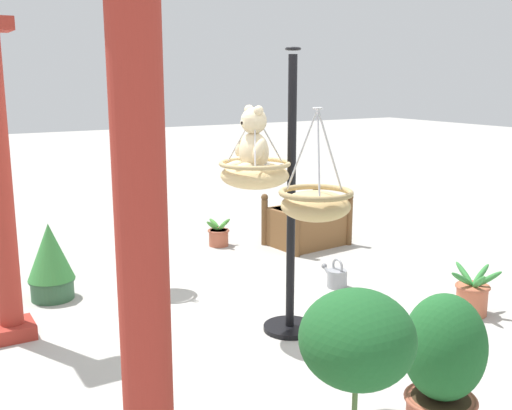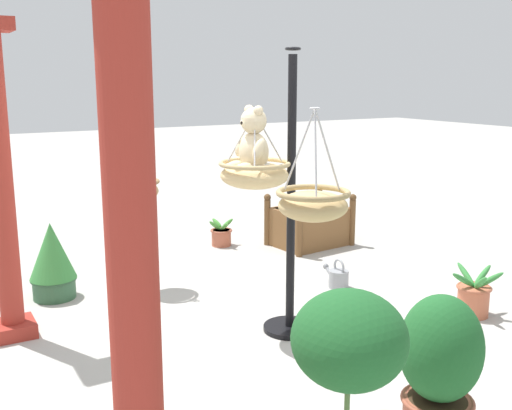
{
  "view_description": "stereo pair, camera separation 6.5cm",
  "coord_description": "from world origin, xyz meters",
  "px_view_note": "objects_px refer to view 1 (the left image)",
  "views": [
    {
      "loc": [
        -4.2,
        2.48,
        2.08
      ],
      "look_at": [
        -0.04,
        0.03,
        1.06
      ],
      "focal_mm": 42.46,
      "sensor_mm": 36.0,
      "label": 1
    },
    {
      "loc": [
        -4.23,
        2.43,
        2.08
      ],
      "look_at": [
        -0.04,
        0.03,
        1.06
      ],
      "focal_mm": 42.46,
      "sensor_mm": 36.0,
      "label": 2
    }
  ],
  "objects_px": {
    "greenhouse_pillar_right": "(144,297)",
    "watering_can": "(337,277)",
    "display_pole_central": "(291,250)",
    "hanging_basket_right_low": "(136,190)",
    "greenhouse_pillar_left": "(1,192)",
    "potted_plant_fern_front": "(443,366)",
    "potted_plant_flowering_red": "(355,386)",
    "potted_plant_trailing_ivy": "(50,261)",
    "hanging_basket_left_high": "(316,203)",
    "wooden_planter_box": "(307,224)",
    "teddy_bear": "(252,144)",
    "potted_plant_conical_shrub": "(472,295)",
    "hanging_basket_with_teddy": "(255,173)",
    "potted_plant_tall_leafy": "(219,235)"
  },
  "relations": [
    {
      "from": "teddy_bear",
      "to": "wooden_planter_box",
      "type": "relative_size",
      "value": 0.53
    },
    {
      "from": "potted_plant_fern_front",
      "to": "watering_can",
      "type": "height_order",
      "value": "potted_plant_fern_front"
    },
    {
      "from": "hanging_basket_right_low",
      "to": "hanging_basket_with_teddy",
      "type": "bearing_deg",
      "value": -162.68
    },
    {
      "from": "hanging_basket_right_low",
      "to": "greenhouse_pillar_left",
      "type": "bearing_deg",
      "value": 115.32
    },
    {
      "from": "greenhouse_pillar_left",
      "to": "potted_plant_trailing_ivy",
      "type": "height_order",
      "value": "greenhouse_pillar_left"
    },
    {
      "from": "watering_can",
      "to": "hanging_basket_right_low",
      "type": "bearing_deg",
      "value": 59.72
    },
    {
      "from": "greenhouse_pillar_left",
      "to": "greenhouse_pillar_right",
      "type": "height_order",
      "value": "greenhouse_pillar_right"
    },
    {
      "from": "potted_plant_flowering_red",
      "to": "potted_plant_trailing_ivy",
      "type": "xyz_separation_m",
      "value": [
        3.9,
        0.45,
        -0.42
      ]
    },
    {
      "from": "wooden_planter_box",
      "to": "potted_plant_conical_shrub",
      "type": "bearing_deg",
      "value": 178.7
    },
    {
      "from": "potted_plant_fern_front",
      "to": "potted_plant_trailing_ivy",
      "type": "bearing_deg",
      "value": 21.64
    },
    {
      "from": "hanging_basket_left_high",
      "to": "potted_plant_conical_shrub",
      "type": "bearing_deg",
      "value": -76.88
    },
    {
      "from": "hanging_basket_right_low",
      "to": "watering_can",
      "type": "bearing_deg",
      "value": -120.28
    },
    {
      "from": "potted_plant_fern_front",
      "to": "potted_plant_flowering_red",
      "type": "xyz_separation_m",
      "value": [
        -0.37,
        0.95,
        0.31
      ]
    },
    {
      "from": "hanging_basket_with_teddy",
      "to": "greenhouse_pillar_right",
      "type": "distance_m",
      "value": 2.74
    },
    {
      "from": "hanging_basket_with_teddy",
      "to": "greenhouse_pillar_left",
      "type": "distance_m",
      "value": 1.99
    },
    {
      "from": "wooden_planter_box",
      "to": "potted_plant_flowering_red",
      "type": "distance_m",
      "value": 5.08
    },
    {
      "from": "hanging_basket_right_low",
      "to": "display_pole_central",
      "type": "bearing_deg",
      "value": -156.48
    },
    {
      "from": "hanging_basket_left_high",
      "to": "potted_plant_conical_shrub",
      "type": "xyz_separation_m",
      "value": [
        0.49,
        -2.1,
        -1.15
      ]
    },
    {
      "from": "potted_plant_trailing_ivy",
      "to": "hanging_basket_left_high",
      "type": "bearing_deg",
      "value": -159.55
    },
    {
      "from": "potted_plant_tall_leafy",
      "to": "watering_can",
      "type": "bearing_deg",
      "value": -170.61
    },
    {
      "from": "greenhouse_pillar_left",
      "to": "hanging_basket_left_high",
      "type": "bearing_deg",
      "value": -143.61
    },
    {
      "from": "greenhouse_pillar_right",
      "to": "potted_plant_conical_shrub",
      "type": "relative_size",
      "value": 5.22
    },
    {
      "from": "hanging_basket_right_low",
      "to": "greenhouse_pillar_left",
      "type": "distance_m",
      "value": 1.46
    },
    {
      "from": "display_pole_central",
      "to": "potted_plant_fern_front",
      "type": "height_order",
      "value": "display_pole_central"
    },
    {
      "from": "hanging_basket_right_low",
      "to": "potted_plant_conical_shrub",
      "type": "bearing_deg",
      "value": -133.41
    },
    {
      "from": "greenhouse_pillar_right",
      "to": "potted_plant_trailing_ivy",
      "type": "height_order",
      "value": "greenhouse_pillar_right"
    },
    {
      "from": "hanging_basket_left_high",
      "to": "wooden_planter_box",
      "type": "relative_size",
      "value": 0.68
    },
    {
      "from": "greenhouse_pillar_left",
      "to": "watering_can",
      "type": "distance_m",
      "value": 3.24
    },
    {
      "from": "teddy_bear",
      "to": "potted_plant_conical_shrub",
      "type": "xyz_separation_m",
      "value": [
        -0.69,
        -1.87,
        -1.38
      ]
    },
    {
      "from": "teddy_bear",
      "to": "potted_plant_fern_front",
      "type": "bearing_deg",
      "value": -176.22
    },
    {
      "from": "wooden_planter_box",
      "to": "potted_plant_trailing_ivy",
      "type": "xyz_separation_m",
      "value": [
        -0.34,
        3.2,
        0.11
      ]
    },
    {
      "from": "hanging_basket_with_teddy",
      "to": "potted_plant_tall_leafy",
      "type": "xyz_separation_m",
      "value": [
        2.47,
        -0.92,
        -1.19
      ]
    },
    {
      "from": "potted_plant_flowering_red",
      "to": "potted_plant_tall_leafy",
      "type": "height_order",
      "value": "potted_plant_flowering_red"
    },
    {
      "from": "hanging_basket_right_low",
      "to": "potted_plant_fern_front",
      "type": "xyz_separation_m",
      "value": [
        -3.42,
        -0.57,
        -0.52
      ]
    },
    {
      "from": "hanging_basket_right_low",
      "to": "wooden_planter_box",
      "type": "relative_size",
      "value": 0.78
    },
    {
      "from": "greenhouse_pillar_left",
      "to": "greenhouse_pillar_right",
      "type": "distance_m",
      "value": 3.02
    },
    {
      "from": "wooden_planter_box",
      "to": "potted_plant_trailing_ivy",
      "type": "relative_size",
      "value": 1.36
    },
    {
      "from": "watering_can",
      "to": "potted_plant_tall_leafy",
      "type": "bearing_deg",
      "value": 9.39
    },
    {
      "from": "teddy_bear",
      "to": "watering_can",
      "type": "relative_size",
      "value": 1.52
    },
    {
      "from": "potted_plant_conical_shrub",
      "to": "greenhouse_pillar_right",
      "type": "bearing_deg",
      "value": 112.17
    },
    {
      "from": "hanging_basket_left_high",
      "to": "wooden_planter_box",
      "type": "xyz_separation_m",
      "value": [
        3.13,
        -2.16,
        -1.06
      ]
    },
    {
      "from": "greenhouse_pillar_left",
      "to": "potted_plant_conical_shrub",
      "type": "relative_size",
      "value": 4.83
    },
    {
      "from": "display_pole_central",
      "to": "hanging_basket_right_low",
      "type": "relative_size",
      "value": 2.94
    },
    {
      "from": "greenhouse_pillar_right",
      "to": "watering_can",
      "type": "xyz_separation_m",
      "value": [
        2.63,
        -2.96,
        -1.21
      ]
    },
    {
      "from": "hanging_basket_with_teddy",
      "to": "potted_plant_trailing_ivy",
      "type": "height_order",
      "value": "hanging_basket_with_teddy"
    },
    {
      "from": "display_pole_central",
      "to": "potted_plant_conical_shrub",
      "type": "bearing_deg",
      "value": -108.63
    },
    {
      "from": "greenhouse_pillar_left",
      "to": "potted_plant_conical_shrub",
      "type": "distance_m",
      "value": 4.07
    },
    {
      "from": "greenhouse_pillar_left",
      "to": "potted_plant_tall_leafy",
      "type": "height_order",
      "value": "greenhouse_pillar_left"
    },
    {
      "from": "display_pole_central",
      "to": "potted_plant_tall_leafy",
      "type": "relative_size",
      "value": 6.06
    },
    {
      "from": "hanging_basket_right_low",
      "to": "greenhouse_pillar_left",
      "type": "relative_size",
      "value": 0.31
    }
  ]
}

